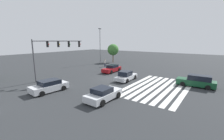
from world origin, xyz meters
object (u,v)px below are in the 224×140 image
at_px(car_1, 197,81).
at_px(tree_corner_b, 113,50).
at_px(car_4, 126,76).
at_px(pedestrian, 105,63).
at_px(car_2, 112,69).
at_px(street_light_pole_a, 100,43).
at_px(traffic_signal_mast, 52,50).
at_px(car_0, 49,86).
at_px(car_5, 103,94).

xyz_separation_m(car_1, tree_corner_b, (12.54, 23.05, 2.87)).
xyz_separation_m(car_4, pedestrian, (7.94, 10.59, 0.30)).
bearing_deg(car_2, street_light_pole_a, -131.82).
height_order(traffic_signal_mast, pedestrian, traffic_signal_mast).
relative_size(traffic_signal_mast, car_2, 1.33).
height_order(traffic_signal_mast, car_2, traffic_signal_mast).
bearing_deg(traffic_signal_mast, car_2, 29.75).
bearing_deg(car_0, car_4, 158.17).
xyz_separation_m(car_1, pedestrian, (5.18, 20.18, 0.20)).
distance_m(traffic_signal_mast, street_light_pole_a, 19.99).
distance_m(pedestrian, tree_corner_b, 8.34).
relative_size(pedestrian, tree_corner_b, 0.33).
bearing_deg(car_0, car_2, -173.47).
bearing_deg(car_1, car_4, 14.27).
distance_m(car_5, pedestrian, 20.78).
height_order(car_0, tree_corner_b, tree_corner_b).
height_order(car_1, car_2, car_1).
height_order(car_5, pedestrian, pedestrian).
height_order(car_2, car_4, car_4).
relative_size(traffic_signal_mast, pedestrian, 3.70).
bearing_deg(pedestrian, car_0, -26.73).
distance_m(traffic_signal_mast, car_2, 12.15).
bearing_deg(car_2, car_4, 52.38).
bearing_deg(car_5, pedestrian, 38.44).
xyz_separation_m(traffic_signal_mast, tree_corner_b, (22.45, 4.90, -1.24)).
xyz_separation_m(car_1, street_light_pole_a, (8.91, 24.83, 4.78)).
bearing_deg(street_light_pole_a, car_5, -138.99).
height_order(car_1, tree_corner_b, tree_corner_b).
relative_size(car_4, car_5, 1.04).
xyz_separation_m(car_2, street_light_pole_a, (7.82, 9.69, 4.88)).
relative_size(car_4, street_light_pole_a, 0.48).
bearing_deg(car_5, car_0, 104.33).
relative_size(car_4, pedestrian, 2.64).
bearing_deg(car_4, car_0, 151.57).
bearing_deg(tree_corner_b, car_4, -138.67).
bearing_deg(tree_corner_b, car_5, -146.53).
distance_m(traffic_signal_mast, pedestrian, 15.72).
height_order(traffic_signal_mast, street_light_pole_a, street_light_pole_a).
bearing_deg(car_0, tree_corner_b, -157.48).
xyz_separation_m(pedestrian, tree_corner_b, (7.36, 2.87, 2.67)).
bearing_deg(car_5, street_light_pole_a, 41.38).
bearing_deg(car_2, car_1, 82.98).
height_order(car_0, pedestrian, pedestrian).
bearing_deg(street_light_pole_a, traffic_signal_mast, -160.44).
distance_m(car_2, street_light_pole_a, 13.37).
bearing_deg(traffic_signal_mast, car_0, -85.26).
relative_size(car_0, pedestrian, 2.64).
bearing_deg(pedestrian, car_4, 9.16).
height_order(car_4, street_light_pole_a, street_light_pole_a).
xyz_separation_m(car_2, pedestrian, (4.09, 5.03, 0.29)).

